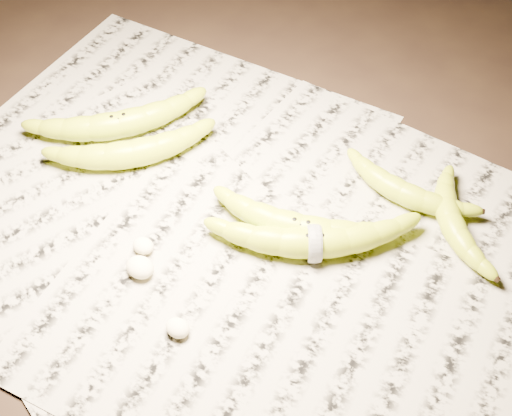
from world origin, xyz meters
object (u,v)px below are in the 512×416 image
Objects in this scene: banana_left_b at (132,152)px; banana_upper_b at (451,219)px; banana_left_a at (119,122)px; banana_upper_a at (403,191)px; banana_center at (301,227)px; banana_taped at (314,241)px.

banana_left_b reaches higher than banana_upper_b.
banana_left_a is 1.47× the size of banana_upper_b.
banana_upper_a is at bearing -34.38° from banana_left_a.
banana_left_a is at bearing -118.16° from banana_upper_b.
banana_center is at bearing -119.64° from banana_upper_a.
banana_left_a is at bearing 99.21° from banana_left_b.
banana_taped is at bearing -41.61° from banana_center.
banana_upper_a is 1.07× the size of banana_upper_b.
banana_taped is (0.35, -0.01, -0.00)m from banana_left_a.
banana_taped is 0.18m from banana_upper_b.
banana_upper_a is (0.34, 0.17, -0.00)m from banana_left_b.
banana_left_a is 0.42m from banana_upper_a.
banana_upper_b is at bearing 11.36° from banana_taped.
banana_left_a reaches higher than banana_upper_a.
banana_left_b is 1.22× the size of banana_upper_a.
banana_center is (0.32, 0.00, -0.00)m from banana_left_a.
banana_upper_a is at bearing 34.35° from banana_taped.
banana_upper_b is (0.41, 0.16, -0.00)m from banana_left_b.
banana_upper_b is at bearing -30.06° from banana_left_b.
banana_upper_a is (0.39, 0.14, -0.00)m from banana_left_a.
banana_left_b is at bearing -155.66° from banana_upper_a.
banana_taped is 1.51× the size of banana_upper_b.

